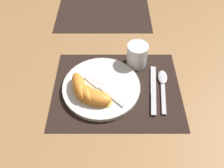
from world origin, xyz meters
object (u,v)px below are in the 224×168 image
at_px(citrus_wedge_0, 80,86).
at_px(citrus_wedge_3, 95,97).
at_px(juice_glass, 137,56).
at_px(spoon, 163,83).
at_px(fork, 102,88).
at_px(citrus_wedge_1, 85,92).
at_px(knife, 154,90).
at_px(citrus_wedge_2, 89,93).
at_px(plate, 102,88).

height_order(citrus_wedge_0, citrus_wedge_3, citrus_wedge_0).
relative_size(juice_glass, citrus_wedge_0, 0.70).
bearing_deg(citrus_wedge_3, spoon, 19.45).
bearing_deg(fork, juice_glass, 45.89).
distance_m(spoon, citrus_wedge_1, 0.28).
bearing_deg(spoon, citrus_wedge_1, -166.80).
height_order(juice_glass, citrus_wedge_3, juice_glass).
distance_m(knife, citrus_wedge_1, 0.24).
xyz_separation_m(fork, citrus_wedge_2, (-0.04, -0.03, 0.01)).
bearing_deg(citrus_wedge_1, citrus_wedge_0, 126.77).
xyz_separation_m(fork, citrus_wedge_0, (-0.07, -0.01, 0.02)).
distance_m(spoon, citrus_wedge_3, 0.25).
bearing_deg(citrus_wedge_0, citrus_wedge_1, -53.23).
bearing_deg(plate, citrus_wedge_1, -145.03).
bearing_deg(juice_glass, citrus_wedge_2, -136.14).
bearing_deg(spoon, citrus_wedge_3, -160.55).
height_order(juice_glass, knife, juice_glass).
bearing_deg(juice_glass, spoon, -48.07).
distance_m(juice_glass, fork, 0.19).
xyz_separation_m(spoon, citrus_wedge_0, (-0.29, -0.04, 0.03)).
xyz_separation_m(knife, citrus_wedge_0, (-0.25, -0.01, 0.03)).
bearing_deg(citrus_wedge_3, citrus_wedge_0, 141.79).
bearing_deg(knife, citrus_wedge_2, -172.07).
bearing_deg(plate, spoon, 6.70).
distance_m(citrus_wedge_2, citrus_wedge_3, 0.03).
relative_size(fork, citrus_wedge_1, 1.31).
bearing_deg(citrus_wedge_1, juice_glass, 41.44).
distance_m(juice_glass, spoon, 0.14).
distance_m(plate, citrus_wedge_2, 0.06).
bearing_deg(citrus_wedge_0, citrus_wedge_3, -38.21).
relative_size(plate, citrus_wedge_3, 2.12).
height_order(citrus_wedge_0, citrus_wedge_1, citrus_wedge_0).
height_order(citrus_wedge_0, citrus_wedge_2, citrus_wedge_0).
bearing_deg(citrus_wedge_0, fork, 5.60).
xyz_separation_m(citrus_wedge_1, citrus_wedge_3, (0.04, -0.02, -0.00)).
relative_size(knife, citrus_wedge_2, 2.11).
bearing_deg(knife, spoon, 41.75).
relative_size(spoon, citrus_wedge_2, 1.87).
bearing_deg(juice_glass, citrus_wedge_3, -129.02).
relative_size(spoon, citrus_wedge_3, 1.48).
bearing_deg(citrus_wedge_1, spoon, 13.20).
height_order(juice_glass, citrus_wedge_2, juice_glass).
bearing_deg(citrus_wedge_0, spoon, 8.04).
relative_size(plate, juice_glass, 3.03).
xyz_separation_m(knife, spoon, (0.04, 0.03, 0.00)).
distance_m(fork, citrus_wedge_3, 0.06).
xyz_separation_m(plate, spoon, (0.22, 0.03, -0.00)).
xyz_separation_m(plate, citrus_wedge_3, (-0.02, -0.06, 0.02)).
xyz_separation_m(knife, citrus_wedge_3, (-0.20, -0.05, 0.03)).
xyz_separation_m(spoon, citrus_wedge_1, (-0.27, -0.06, 0.03)).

